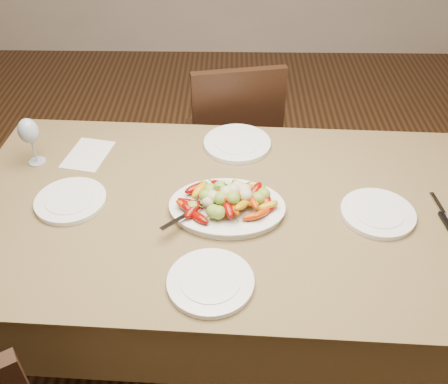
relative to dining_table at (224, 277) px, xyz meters
The scene contains 13 objects.
floor 0.45m from the dining_table, behind, with size 6.00×6.00×0.00m, color #3A2211.
dining_table is the anchor object (origin of this frame).
chair_far 0.85m from the dining_table, 88.73° to the left, with size 0.42×0.42×0.95m, color black, non-canonical shape.
serving_platter 0.39m from the dining_table, 69.17° to the right, with size 0.38×0.28×0.02m, color white.
roasted_vegetables 0.45m from the dining_table, 69.17° to the right, with size 0.31×0.21×0.09m, color #700702, non-canonical shape.
serving_spoon 0.44m from the dining_table, 131.34° to the right, with size 0.28×0.06×0.03m, color #9EA0A8, non-canonical shape.
plate_left 0.66m from the dining_table, behind, with size 0.25×0.25×0.02m, color white.
plate_right 0.65m from the dining_table, ahead, with size 0.25×0.25×0.02m, color white.
plate_far 0.54m from the dining_table, 82.86° to the left, with size 0.27×0.27×0.02m, color white.
plate_near 0.52m from the dining_table, 95.37° to the right, with size 0.26×0.26×0.02m, color white.
wine_glass 0.91m from the dining_table, 161.61° to the left, with size 0.08×0.08×0.20m, color #8C99A5, non-canonical shape.
menu_card 0.73m from the dining_table, 151.46° to the left, with size 0.15×0.21×0.00m, color silver.
table_knife 0.84m from the dining_table, ahead, with size 0.02×0.20×0.01m, color #9EA0A8, non-canonical shape.
Camera 1 is at (0.27, -1.28, 1.90)m, focal length 40.00 mm.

